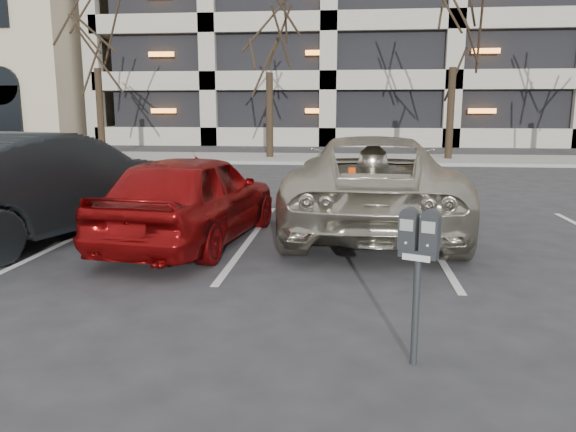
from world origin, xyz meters
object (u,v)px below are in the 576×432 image
suv_silver (371,182)px  car_red (192,197)px  tree_a (94,11)px  parking_meter (418,249)px  tree_c (456,7)px  car_dark (44,185)px  tree_b (269,17)px

suv_silver → car_red: size_ratio=1.39×
tree_a → suv_silver: (10.52, -12.76, -5.02)m
parking_meter → tree_c: bearing=103.2°
parking_meter → suv_silver: (-0.15, 5.30, -0.17)m
parking_meter → car_red: (-2.90, 3.89, -0.26)m
tree_c → car_dark: (-8.67, -14.04, -4.88)m
car_red → car_dark: 2.45m
suv_silver → car_red: bearing=28.2°
tree_b → tree_a: bearing=180.0°
suv_silver → car_dark: car_dark is taller
tree_a → car_red: tree_a is taller
parking_meter → car_dark: 6.68m
tree_c → car_red: size_ratio=1.91×
tree_c → tree_a: bearing=180.0°
parking_meter → car_red: bearing=150.4°
tree_b → parking_meter: size_ratio=6.06×
tree_b → car_dark: tree_b is taller
tree_b → tree_c: bearing=0.0°
tree_b → car_dark: (-1.67, -14.04, -4.63)m
tree_b → car_dark: size_ratio=1.49×
car_dark → parking_meter: bearing=160.4°
tree_b → tree_c: (7.00, 0.00, 0.24)m
tree_b → car_red: bearing=-86.9°
tree_a → car_dark: tree_a is taller
suv_silver → tree_c: bearing=-104.2°
parking_meter → tree_a: bearing=144.3°
car_red → tree_c: bearing=-106.0°
car_dark → tree_b: bearing=-79.4°
tree_a → parking_meter: 21.53m
tree_b → car_red: 14.97m
car_dark → tree_c: bearing=-104.3°
tree_c → parking_meter: bearing=-100.4°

